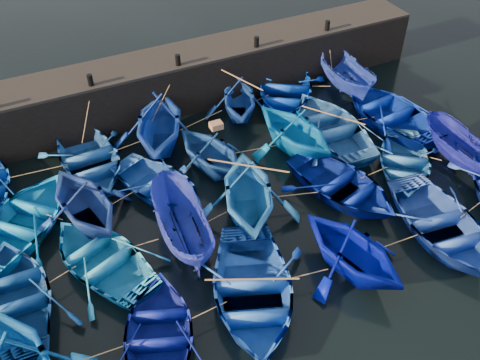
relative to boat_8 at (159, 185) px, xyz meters
name	(u,v)px	position (x,y,z in m)	size (l,w,h in m)	color
ground	(278,246)	(2.91, -4.61, -0.46)	(120.00, 120.00, 0.00)	black
quay_wall	(174,82)	(2.91, 5.89, 0.79)	(26.00, 2.50, 2.50)	black
quay_top	(171,57)	(2.91, 5.89, 2.10)	(26.00, 2.50, 0.12)	black
bollard_1	(90,80)	(-1.09, 4.99, 2.41)	(0.24, 0.24, 0.50)	black
bollard_2	(178,60)	(2.91, 4.99, 2.41)	(0.24, 0.24, 0.50)	black
bollard_3	(256,42)	(6.91, 4.99, 2.41)	(0.24, 0.24, 0.50)	black
bollard_4	(327,26)	(10.91, 4.99, 2.41)	(0.24, 0.24, 0.50)	black
boat_1	(89,159)	(-2.14, 2.76, 0.07)	(3.67, 5.13, 1.06)	#1A5098
boat_2	(159,122)	(1.12, 2.97, 0.82)	(4.22, 4.89, 2.57)	#113895
boat_3	(239,98)	(5.30, 3.58, 0.54)	(3.30, 3.82, 2.01)	#143F97
boat_4	(285,90)	(7.95, 3.82, 0.12)	(4.02, 5.61, 1.16)	#022DA7
boat_5	(346,76)	(11.10, 3.17, 0.43)	(1.74, 4.61, 1.79)	#1C359F
boat_6	(21,222)	(-5.29, 0.17, 0.09)	(3.79, 5.30, 1.10)	blue
boat_7	(84,201)	(-3.00, -0.39, 0.68)	(3.74, 4.34, 2.28)	navy
boat_8	(159,185)	(0.00, 0.00, 0.00)	(3.20, 4.47, 0.93)	blue
boat_9	(210,151)	(2.45, 0.43, 0.58)	(3.42, 3.97, 2.09)	navy
boat_10	(295,129)	(6.27, 0.09, 0.70)	(3.80, 4.41, 2.32)	blue
boat_11	(332,126)	(8.34, 0.22, 0.11)	(3.94, 5.51, 1.14)	#225A9A
boat_12	(390,112)	(11.44, -0.01, 0.12)	(4.03, 5.64, 1.17)	#0525A4
boat_13	(15,297)	(-6.04, -3.18, 0.06)	(3.63, 5.08, 1.05)	navy
boat_14	(102,258)	(-3.07, -2.80, 0.04)	(3.48, 4.86, 1.01)	#1C7DD2
boat_15	(181,225)	(-0.14, -2.86, 0.41)	(1.70, 4.52, 1.75)	navy
boat_16	(248,192)	(2.62, -2.67, 0.77)	(4.04, 4.68, 2.46)	blue
boat_17	(342,185)	(6.52, -3.31, 0.05)	(3.58, 5.00, 1.04)	navy
boat_18	(404,162)	(9.71, -3.20, 0.01)	(3.26, 4.56, 0.95)	#1C5997
boat_19	(460,150)	(12.05, -3.85, 0.33)	(1.55, 4.12, 1.59)	navy
boat_21	(160,333)	(-2.27, -6.47, 0.01)	(3.26, 4.55, 0.94)	navy
boat_22	(252,291)	(0.92, -6.37, 0.12)	(4.02, 5.62, 1.17)	blue
boat_23	(352,249)	(4.56, -6.66, 0.65)	(3.65, 4.23, 2.23)	#000A9B
boat_24	(442,225)	(8.55, -6.76, 0.09)	(3.83, 5.35, 1.11)	blue
wooden_crate	(216,125)	(2.75, 0.43, 1.76)	(0.50, 0.39, 0.27)	#996742
mooring_ropes	(220,154)	(2.82, 0.25, 0.41)	(17.54, 11.82, 2.10)	tan
loose_oars	(270,149)	(4.29, -1.31, 1.26)	(9.67, 12.03, 1.38)	#99724C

